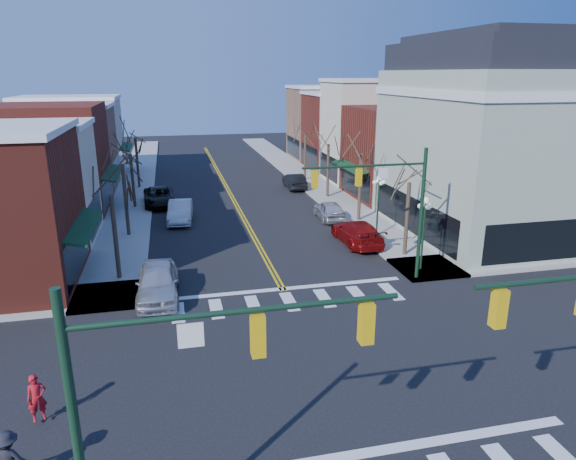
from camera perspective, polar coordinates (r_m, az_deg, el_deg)
ground at (r=20.31m, az=4.29°, el=-15.15°), size 160.00×160.00×0.00m
sidewalk_left at (r=38.08m, az=-17.68°, el=-0.17°), size 3.50×70.00×0.15m
sidewalk_right at (r=40.44m, az=7.80°, el=1.47°), size 3.50×70.00×0.15m
bldg_left_stucco_a at (r=37.96m, az=-28.44°, el=4.25°), size 10.00×7.00×7.50m
bldg_left_brick_b at (r=45.52m, az=-26.03°, el=7.03°), size 10.00×9.00×8.50m
bldg_left_tan at (r=53.56m, az=-24.14°, el=8.14°), size 10.00×7.50×7.80m
bldg_left_stucco_b at (r=61.11m, az=-22.87°, el=9.40°), size 10.00×8.00×8.20m
bldg_right_brick_a at (r=47.46m, az=13.26°, el=8.33°), size 10.00×8.50×8.00m
bldg_right_stucco at (r=54.34m, az=9.73°, el=10.64°), size 10.00×7.00×10.00m
bldg_right_brick_b at (r=61.37m, az=6.99°, el=10.76°), size 10.00×8.00×8.50m
bldg_right_tan at (r=68.89m, az=4.71°, el=11.70°), size 10.00×8.00×9.00m
victorian_corner at (r=38.01m, az=22.39°, el=9.50°), size 12.25×14.25×13.30m
traffic_mast_near_left at (r=10.85m, az=-12.70°, el=-17.60°), size 6.60×0.28×7.20m
traffic_mast_far_right at (r=26.82m, az=11.21°, el=3.56°), size 6.60×0.28×7.20m
lamppost_corner at (r=29.36m, az=14.89°, el=0.95°), size 0.36×0.36×4.33m
lamppost_midblock at (r=35.04m, az=10.01°, el=3.82°), size 0.36×0.36×4.33m
tree_left_a at (r=28.81m, az=-18.62°, el=-0.90°), size 0.24×0.24×4.76m
tree_left_b at (r=36.46m, az=-17.58°, el=3.08°), size 0.24×0.24×5.04m
tree_left_c at (r=44.31m, az=-16.86°, el=5.19°), size 0.24×0.24×4.55m
tree_left_d at (r=52.14m, az=-16.39°, el=7.11°), size 0.24×0.24×4.90m
tree_right_a at (r=31.76m, az=13.06°, el=1.06°), size 0.24×0.24×4.62m
tree_right_b at (r=38.81m, az=7.99°, el=4.63°), size 0.24×0.24×5.18m
tree_right_c at (r=46.25m, az=4.46°, el=6.51°), size 0.24×0.24×4.83m
tree_right_d at (r=53.81m, az=1.91°, el=8.11°), size 0.24×0.24×4.97m
car_left_near at (r=26.43m, az=-14.28°, el=-5.63°), size 2.11×5.08×1.72m
car_left_mid at (r=39.69m, az=-11.89°, el=2.03°), size 2.07×4.93×1.58m
car_left_far at (r=45.03m, az=-14.12°, el=3.60°), size 2.80×5.57×1.51m
car_right_near at (r=34.05m, az=7.68°, el=-0.27°), size 2.31×5.40×1.55m
car_right_mid at (r=39.57m, az=4.62°, el=2.23°), size 1.90×4.40×1.48m
car_right_far at (r=50.22m, az=0.72°, el=5.45°), size 1.59×4.49×1.47m
pedestrian_red_a at (r=18.85m, az=-26.13°, el=-16.41°), size 0.68×0.57×1.60m
pedestrian_dark_b at (r=16.71m, az=-28.59°, el=-21.42°), size 1.13×0.76×1.63m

